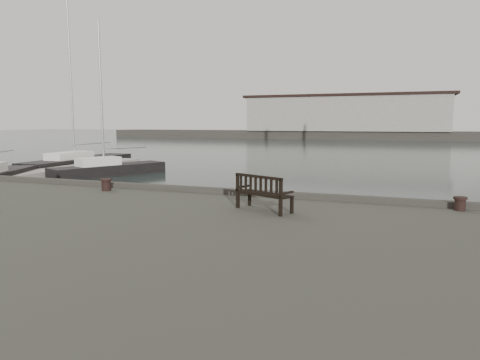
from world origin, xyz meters
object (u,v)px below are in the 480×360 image
at_px(bollard_right, 460,204).
at_px(yacht_c, 110,172).
at_px(bench, 263,200).
at_px(bollard_left, 106,185).
at_px(yacht_b, 80,164).

height_order(bollard_right, yacht_c, yacht_c).
distance_m(bench, yacht_c, 23.10).
bearing_deg(bollard_right, bench, -159.61).
distance_m(bench, bollard_left, 6.33).
bearing_deg(yacht_c, bench, -18.88).
xyz_separation_m(bollard_right, yacht_b, (-28.34, 18.25, -1.50)).
xyz_separation_m(bench, bollard_left, (-6.17, 1.42, -0.09)).
relative_size(bollard_left, yacht_c, 0.04).
height_order(bench, bollard_right, bench).
xyz_separation_m(bench, bollard_right, (4.97, 1.85, -0.12)).
distance_m(bollard_right, yacht_b, 33.74).
height_order(bench, bollard_left, bench).
xyz_separation_m(bollard_left, yacht_c, (-10.69, 14.30, -1.52)).
distance_m(bollard_left, yacht_b, 25.44).
distance_m(bench, bollard_right, 5.30).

